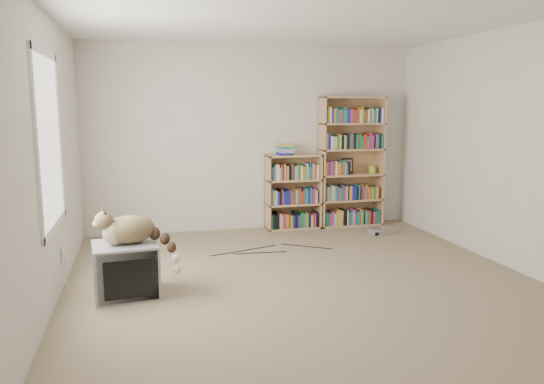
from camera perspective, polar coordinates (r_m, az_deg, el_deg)
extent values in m
cube|color=gray|center=(5.13, 3.81, -10.05)|extent=(4.50, 5.00, 0.01)
cube|color=beige|center=(7.28, -2.07, 5.76)|extent=(4.50, 0.02, 2.50)
cube|color=beige|center=(2.62, 20.91, -1.18)|extent=(4.50, 0.02, 2.50)
cube|color=beige|center=(4.69, -23.23, 3.07)|extent=(0.02, 5.00, 2.50)
cube|color=beige|center=(5.95, 25.15, 4.10)|extent=(0.02, 5.00, 2.50)
cube|color=white|center=(4.91, 4.14, 18.68)|extent=(4.50, 5.00, 0.02)
cube|color=white|center=(4.88, -22.83, 5.07)|extent=(0.02, 1.22, 1.52)
cube|color=gray|center=(4.98, -15.46, -8.06)|extent=(0.61, 0.56, 0.48)
cube|color=black|center=(4.76, -15.21, -8.87)|extent=(0.51, 0.09, 0.44)
cube|color=black|center=(4.74, -15.19, -9.05)|extent=(0.41, 0.06, 0.34)
cube|color=black|center=(5.09, -15.56, -7.80)|extent=(0.36, 0.31, 0.29)
ellipsoid|color=#3C2C18|center=(4.90, -15.08, -3.91)|extent=(0.52, 0.42, 0.25)
ellipsoid|color=#3C2C18|center=(4.93, -13.74, -3.89)|extent=(0.26, 0.28, 0.19)
ellipsoid|color=#BFAC8A|center=(4.85, -16.76, -4.25)|extent=(0.22, 0.22, 0.21)
ellipsoid|color=#3C2C18|center=(4.82, -17.65, -2.93)|extent=(0.20, 0.19, 0.15)
sphere|color=beige|center=(4.81, -18.36, -3.26)|extent=(0.08, 0.08, 0.06)
cone|color=black|center=(4.77, -17.55, -2.16)|extent=(0.08, 0.09, 0.08)
cone|color=black|center=(4.86, -17.78, -1.97)|extent=(0.08, 0.09, 0.08)
cube|color=tan|center=(7.40, 5.34, 3.14)|extent=(0.02, 0.30, 1.82)
cube|color=tan|center=(7.73, 11.55, 3.26)|extent=(0.02, 0.30, 1.82)
cube|color=tan|center=(7.68, 8.13, 3.31)|extent=(0.91, 0.03, 1.82)
cube|color=tan|center=(7.52, 8.68, 10.02)|extent=(0.91, 0.30, 0.02)
cube|color=tan|center=(7.70, 8.36, -3.44)|extent=(0.91, 0.30, 0.03)
cube|color=tan|center=(7.63, 8.42, -0.81)|extent=(0.91, 0.30, 0.03)
cube|color=tan|center=(7.58, 8.48, 1.86)|extent=(0.91, 0.30, 0.02)
cube|color=tan|center=(7.54, 8.55, 4.56)|extent=(0.91, 0.30, 0.02)
cube|color=tan|center=(7.52, 8.62, 7.28)|extent=(0.91, 0.30, 0.02)
cube|color=#B73218|center=(7.68, 8.38, -2.66)|extent=(0.83, 0.24, 0.19)
cube|color=navy|center=(7.61, 8.44, -0.02)|extent=(0.83, 0.24, 0.19)
cube|color=#157A46|center=(7.56, 8.50, 2.66)|extent=(0.83, 0.24, 0.19)
cube|color=#F8F0CC|center=(7.53, 8.57, 5.37)|extent=(0.83, 0.24, 0.19)
cube|color=black|center=(7.52, 8.64, 8.10)|extent=(0.83, 0.24, 0.19)
cube|color=tan|center=(7.24, -0.46, -0.10)|extent=(0.03, 0.30, 1.03)
cube|color=tan|center=(7.44, 4.99, 0.12)|extent=(0.02, 0.30, 1.03)
cube|color=tan|center=(7.46, 2.01, 0.18)|extent=(0.75, 0.03, 1.03)
cube|color=tan|center=(7.27, 2.33, 3.94)|extent=(0.75, 0.30, 0.02)
cube|color=tan|center=(7.43, 2.27, -3.82)|extent=(0.75, 0.30, 0.03)
cube|color=tan|center=(7.36, 2.29, -1.27)|extent=(0.75, 0.30, 0.03)
cube|color=tan|center=(7.31, 2.31, 1.31)|extent=(0.75, 0.30, 0.02)
cube|color=#B73218|center=(7.40, 2.28, -3.01)|extent=(0.67, 0.24, 0.19)
cube|color=navy|center=(7.34, 2.30, -0.45)|extent=(0.67, 0.24, 0.19)
cube|color=#157A46|center=(7.29, 2.31, 2.15)|extent=(0.67, 0.24, 0.19)
cube|color=#B73218|center=(7.27, 1.40, 4.62)|extent=(0.21, 0.27, 0.15)
cylinder|color=#9CC137|center=(7.70, 10.69, 2.40)|extent=(0.09, 0.09, 0.11)
cube|color=black|center=(7.65, 8.12, 2.83)|extent=(0.16, 0.05, 0.21)
cube|color=#B1B1B6|center=(7.26, 11.75, -4.12)|extent=(0.38, 0.34, 0.07)
cube|color=silver|center=(5.35, -21.61, -6.31)|extent=(0.01, 0.08, 0.13)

